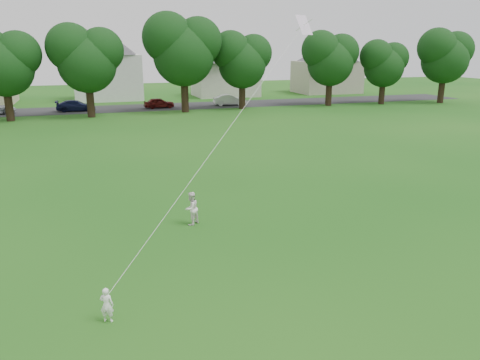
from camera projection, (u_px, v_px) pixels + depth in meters
name	position (u px, v px, depth m)	size (l,w,h in m)	color
ground	(198.00, 275.00, 14.31)	(160.00, 160.00, 0.00)	#145112
street	(114.00, 109.00, 52.73)	(90.00, 7.00, 0.01)	#2D2D30
toddler	(107.00, 305.00, 11.74)	(0.35, 0.23, 0.95)	white
older_boy	(191.00, 208.00, 18.19)	(0.64, 0.50, 1.32)	white
kite	(232.00, 124.00, 16.09)	(5.18, 4.77, 14.51)	white
tree_row	(119.00, 51.00, 45.72)	(82.65, 9.01, 11.67)	black
parked_cars	(33.00, 107.00, 49.19)	(46.73, 2.55, 1.29)	black
house_row	(96.00, 62.00, 60.17)	(76.51, 13.55, 10.51)	silver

